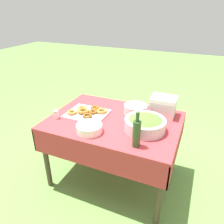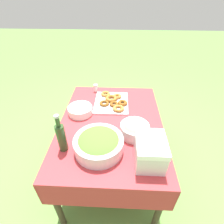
{
  "view_description": "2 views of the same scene",
  "coord_description": "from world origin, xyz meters",
  "px_view_note": "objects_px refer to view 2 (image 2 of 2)",
  "views": [
    {
      "loc": [
        0.71,
        -1.69,
        1.7
      ],
      "look_at": [
        -0.01,
        -0.02,
        0.78
      ],
      "focal_mm": 35.0,
      "sensor_mm": 36.0,
      "label": 1
    },
    {
      "loc": [
        1.17,
        0.06,
        1.68
      ],
      "look_at": [
        -0.05,
        0.01,
        0.77
      ],
      "focal_mm": 28.0,
      "sensor_mm": 36.0,
      "label": 2
    }
  ],
  "objects_px": {
    "donut_platter": "(112,102)",
    "olive_oil_bottle": "(61,137)",
    "salad_bowl": "(99,143)",
    "cooler_box": "(150,151)",
    "plate_stack": "(80,110)",
    "pasta_bowl": "(135,129)"
  },
  "relations": [
    {
      "from": "salad_bowl",
      "to": "olive_oil_bottle",
      "type": "bearing_deg",
      "value": -89.44
    },
    {
      "from": "donut_platter",
      "to": "cooler_box",
      "type": "distance_m",
      "value": 0.75
    },
    {
      "from": "pasta_bowl",
      "to": "olive_oil_bottle",
      "type": "height_order",
      "value": "olive_oil_bottle"
    },
    {
      "from": "salad_bowl",
      "to": "plate_stack",
      "type": "height_order",
      "value": "salad_bowl"
    },
    {
      "from": "salad_bowl",
      "to": "donut_platter",
      "type": "bearing_deg",
      "value": 173.71
    },
    {
      "from": "salad_bowl",
      "to": "pasta_bowl",
      "type": "distance_m",
      "value": 0.31
    },
    {
      "from": "salad_bowl",
      "to": "olive_oil_bottle",
      "type": "xyz_separation_m",
      "value": [
        0.0,
        -0.26,
        0.06
      ]
    },
    {
      "from": "plate_stack",
      "to": "olive_oil_bottle",
      "type": "xyz_separation_m",
      "value": [
        0.43,
        -0.04,
        0.09
      ]
    },
    {
      "from": "salad_bowl",
      "to": "plate_stack",
      "type": "bearing_deg",
      "value": -152.98
    },
    {
      "from": "pasta_bowl",
      "to": "salad_bowl",
      "type": "bearing_deg",
      "value": -56.81
    },
    {
      "from": "salad_bowl",
      "to": "olive_oil_bottle",
      "type": "relative_size",
      "value": 1.15
    },
    {
      "from": "salad_bowl",
      "to": "pasta_bowl",
      "type": "height_order",
      "value": "salad_bowl"
    },
    {
      "from": "plate_stack",
      "to": "donut_platter",
      "type": "bearing_deg",
      "value": 122.43
    },
    {
      "from": "salad_bowl",
      "to": "pasta_bowl",
      "type": "xyz_separation_m",
      "value": [
        -0.17,
        0.26,
        -0.01
      ]
    },
    {
      "from": "salad_bowl",
      "to": "cooler_box",
      "type": "relative_size",
      "value": 1.48
    },
    {
      "from": "plate_stack",
      "to": "cooler_box",
      "type": "xyz_separation_m",
      "value": [
        0.51,
        0.56,
        0.06
      ]
    },
    {
      "from": "salad_bowl",
      "to": "cooler_box",
      "type": "xyz_separation_m",
      "value": [
        0.08,
        0.35,
        0.03
      ]
    },
    {
      "from": "donut_platter",
      "to": "olive_oil_bottle",
      "type": "xyz_separation_m",
      "value": [
        0.61,
        -0.33,
        0.1
      ]
    },
    {
      "from": "cooler_box",
      "to": "olive_oil_bottle",
      "type": "bearing_deg",
      "value": -97.49
    },
    {
      "from": "salad_bowl",
      "to": "donut_platter",
      "type": "height_order",
      "value": "salad_bowl"
    },
    {
      "from": "pasta_bowl",
      "to": "olive_oil_bottle",
      "type": "relative_size",
      "value": 0.73
    },
    {
      "from": "donut_platter",
      "to": "olive_oil_bottle",
      "type": "height_order",
      "value": "olive_oil_bottle"
    }
  ]
}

